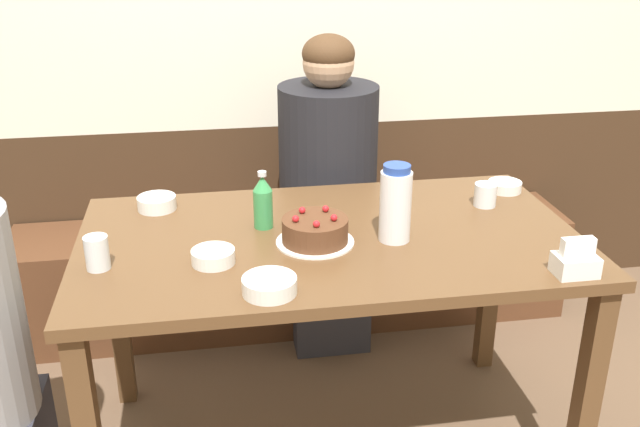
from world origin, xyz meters
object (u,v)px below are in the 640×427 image
at_px(soju_bottle, 263,201).
at_px(bowl_soup_white, 157,203).
at_px(napkin_holder, 576,261).
at_px(person_teal_shirt, 328,197).
at_px(birthday_cake, 315,231).
at_px(bowl_side_dish, 269,285).
at_px(bench_seat, 295,272).
at_px(bowl_sauce_shallow, 213,256).
at_px(glass_water_tall, 485,195).
at_px(glass_tumbler_short, 97,253).
at_px(bowl_rice_small, 505,186).
at_px(water_pitcher, 395,204).

relative_size(soju_bottle, bowl_soup_white, 1.45).
bearing_deg(napkin_holder, person_teal_shirt, 115.15).
distance_m(birthday_cake, bowl_soup_white, 0.57).
height_order(bowl_side_dish, person_teal_shirt, person_teal_shirt).
xyz_separation_m(bench_seat, bowl_soup_white, (-0.51, -0.54, 0.57)).
xyz_separation_m(soju_bottle, bowl_soup_white, (-0.33, 0.20, -0.06)).
relative_size(bowl_sauce_shallow, glass_water_tall, 1.60).
xyz_separation_m(glass_water_tall, glass_tumbler_short, (-1.19, -0.26, 0.01)).
distance_m(napkin_holder, glass_water_tall, 0.50).
bearing_deg(bowl_sauce_shallow, napkin_holder, -13.30).
bearing_deg(bowl_side_dish, bowl_sauce_shallow, 125.31).
bearing_deg(bowl_soup_white, bowl_sauce_shallow, -67.92).
relative_size(birthday_cake, person_teal_shirt, 0.18).
xyz_separation_m(soju_bottle, bowl_side_dish, (-0.02, -0.41, -0.06)).
relative_size(soju_bottle, bowl_rice_small, 1.58).
height_order(bowl_side_dish, bowl_sauce_shallow, bowl_side_dish).
bearing_deg(person_teal_shirt, water_pitcher, 5.23).
bearing_deg(water_pitcher, bowl_side_dish, -146.53).
distance_m(birthday_cake, napkin_holder, 0.71).
bearing_deg(bowl_sauce_shallow, bowl_soup_white, 112.08).
height_order(bench_seat, bowl_side_dish, bowl_side_dish).
bearing_deg(bowl_soup_white, bench_seat, 46.54).
bearing_deg(water_pitcher, napkin_holder, -35.00).
height_order(bowl_soup_white, bowl_side_dish, bowl_soup_white).
bearing_deg(bowl_side_dish, water_pitcher, 33.47).
height_order(water_pitcher, glass_water_tall, water_pitcher).
relative_size(water_pitcher, soju_bottle, 1.29).
height_order(bowl_soup_white, glass_water_tall, glass_water_tall).
height_order(bowl_rice_small, bowl_sauce_shallow, bowl_sauce_shallow).
distance_m(bowl_side_dish, glass_tumbler_short, 0.49).
relative_size(napkin_holder, person_teal_shirt, 0.09).
xyz_separation_m(water_pitcher, bowl_soup_white, (-0.69, 0.35, -0.09)).
bearing_deg(birthday_cake, water_pitcher, -3.48).
relative_size(bowl_soup_white, glass_water_tall, 1.66).
bearing_deg(glass_water_tall, glass_tumbler_short, -167.82).
bearing_deg(napkin_holder, glass_tumbler_short, 169.09).
xyz_separation_m(soju_bottle, glass_tumbler_short, (-0.46, -0.20, -0.04)).
bearing_deg(birthday_cake, bench_seat, 86.69).
bearing_deg(bowl_side_dish, person_teal_shirt, 71.97).
xyz_separation_m(bowl_side_dish, glass_water_tall, (0.75, 0.47, 0.02)).
height_order(napkin_holder, bowl_rice_small, napkin_holder).
bearing_deg(person_teal_shirt, bowl_side_dish, -18.03).
height_order(birthday_cake, napkin_holder, napkin_holder).
xyz_separation_m(bowl_soup_white, glass_tumbler_short, (-0.14, -0.40, 0.02)).
bearing_deg(water_pitcher, soju_bottle, 157.58).
bearing_deg(glass_tumbler_short, glass_water_tall, 12.18).
relative_size(birthday_cake, bowl_sauce_shallow, 1.90).
height_order(napkin_holder, person_teal_shirt, person_teal_shirt).
distance_m(soju_bottle, bowl_soup_white, 0.39).
distance_m(birthday_cake, bowl_side_dish, 0.32).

